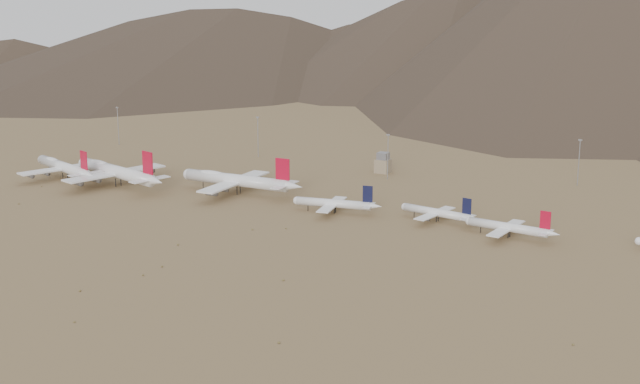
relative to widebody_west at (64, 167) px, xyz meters
The scene contains 13 objects.
ground 125.05m from the widebody_west, 10.13° to the right, with size 3000.00×3000.00×0.00m, color #93744C.
widebody_west is the anchor object (origin of this frame).
widebody_centre 38.12m from the widebody_west, ahead, with size 75.70×60.01×23.17m.
widebody_east 107.07m from the widebody_west, ahead, with size 72.86×55.67×21.64m.
narrowbody_a 169.36m from the widebody_west, ahead, with size 44.25×32.29×14.71m.
narrowbody_b 219.00m from the widebody_west, ahead, with size 40.82×29.79×13.57m.
narrowbody_c 255.55m from the widebody_west, ahead, with size 43.37×31.35×14.33m.
control_tower 181.66m from the widebody_west, 32.67° to the left, with size 8.00×8.00×12.00m.
mast_far_west 104.67m from the widebody_west, 113.36° to the left, with size 2.00×0.60×25.70m.
mast_west 122.36m from the widebody_west, 58.19° to the left, with size 2.00×0.60×25.70m.
mast_centre 182.52m from the widebody_west, 27.30° to the left, with size 2.00×0.60×25.70m.
mast_east 285.55m from the widebody_west, 24.27° to the left, with size 2.00×0.60×25.70m.
desert_scrub 177.16m from the widebody_west, 37.08° to the right, with size 397.57×174.51×0.75m.
Camera 1 is at (232.92, -344.77, 111.73)m, focal length 50.00 mm.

